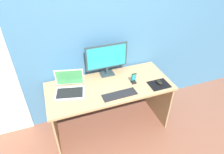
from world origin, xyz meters
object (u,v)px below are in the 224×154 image
(fishbowl, at_px, (68,77))
(phone_in_dock, at_px, (134,80))
(keyboard_external, at_px, (120,95))
(mouse, at_px, (159,82))
(laptop, at_px, (70,87))
(monitor, at_px, (107,58))

(fishbowl, bearing_deg, phone_in_dock, -21.15)
(keyboard_external, bearing_deg, fishbowl, 137.15)
(mouse, bearing_deg, phone_in_dock, 152.01)
(laptop, bearing_deg, mouse, -12.24)
(monitor, xyz_separation_m, laptop, (-0.52, -0.18, -0.19))
(fishbowl, bearing_deg, monitor, -0.12)
(laptop, bearing_deg, fishbowl, 85.44)
(keyboard_external, relative_size, mouse, 4.06)
(fishbowl, xyz_separation_m, keyboard_external, (0.51, -0.45, -0.06))
(mouse, bearing_deg, fishbowl, 153.16)
(monitor, bearing_deg, keyboard_external, -89.72)
(monitor, xyz_separation_m, fishbowl, (-0.50, 0.00, -0.17))
(phone_in_dock, bearing_deg, keyboard_external, -147.39)
(monitor, relative_size, laptop, 1.38)
(monitor, xyz_separation_m, phone_in_dock, (0.25, -0.29, -0.19))
(monitor, bearing_deg, laptop, -160.56)
(monitor, distance_m, mouse, 0.72)
(laptop, distance_m, mouse, 1.09)
(laptop, xyz_separation_m, fishbowl, (0.01, 0.18, 0.02))
(laptop, height_order, mouse, laptop)
(keyboard_external, bearing_deg, monitor, 89.08)
(phone_in_dock, bearing_deg, laptop, 172.03)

